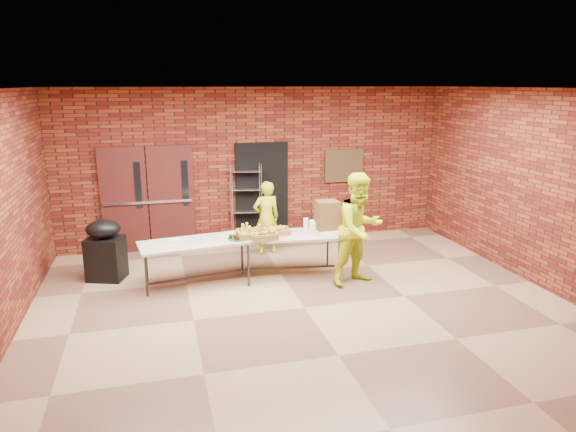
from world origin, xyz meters
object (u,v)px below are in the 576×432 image
(table_left, at_px, (196,245))
(wire_rack, at_px, (246,205))
(covered_grill, at_px, (105,250))
(volunteer_man, at_px, (360,229))
(table_right, at_px, (290,238))
(coffee_dispenser, at_px, (327,215))
(volunteer_woman, at_px, (266,218))

(table_left, bearing_deg, wire_rack, 50.78)
(table_left, distance_m, covered_grill, 1.62)
(covered_grill, relative_size, volunteer_man, 0.56)
(volunteer_man, bearing_deg, table_right, 129.08)
(volunteer_man, bearing_deg, coffee_dispenser, 91.30)
(coffee_dispenser, distance_m, volunteer_man, 0.87)
(wire_rack, relative_size, volunteer_man, 0.90)
(table_right, bearing_deg, volunteer_woman, 104.47)
(coffee_dispenser, height_order, volunteer_woman, volunteer_woman)
(wire_rack, bearing_deg, table_right, -67.17)
(table_right, distance_m, covered_grill, 3.16)
(wire_rack, bearing_deg, volunteer_woman, -58.69)
(table_right, height_order, coffee_dispenser, coffee_dispenser)
(covered_grill, bearing_deg, table_right, 8.35)
(table_right, height_order, volunteer_man, volunteer_man)
(table_left, xyz_separation_m, volunteer_man, (2.63, -0.62, 0.25))
(volunteer_woman, relative_size, volunteer_man, 0.77)
(coffee_dispenser, distance_m, volunteer_woman, 1.40)
(coffee_dispenser, xyz_separation_m, volunteer_man, (0.28, -0.83, -0.05))
(wire_rack, height_order, coffee_dispenser, wire_rack)
(volunteer_woman, bearing_deg, table_right, 91.60)
(coffee_dispenser, xyz_separation_m, covered_grill, (-3.82, 0.44, -0.47))
(table_left, distance_m, volunteer_man, 2.71)
(table_right, relative_size, volunteer_woman, 1.29)
(table_right, bearing_deg, volunteer_man, -25.74)
(table_right, bearing_deg, coffee_dispenser, 20.27)
(volunteer_woman, distance_m, volunteer_man, 2.22)
(coffee_dispenser, bearing_deg, volunteer_man, -71.07)
(wire_rack, bearing_deg, covered_grill, -143.08)
(coffee_dispenser, relative_size, covered_grill, 0.48)
(table_right, distance_m, coffee_dispenser, 0.81)
(table_left, height_order, volunteer_man, volunteer_man)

